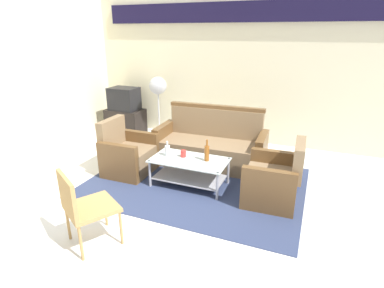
% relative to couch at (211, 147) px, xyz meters
% --- Properties ---
extents(ground_plane, '(14.00, 14.00, 0.00)m').
position_rel_couch_xyz_m(ground_plane, '(0.13, -1.59, -0.32)').
color(ground_plane, white).
extents(wall_back, '(6.52, 0.19, 2.80)m').
position_rel_couch_xyz_m(wall_back, '(0.13, 1.46, 1.16)').
color(wall_back, beige).
rests_on(wall_back, ground).
extents(rug, '(3.10, 2.27, 0.01)m').
position_rel_couch_xyz_m(rug, '(0.02, -0.74, -0.31)').
color(rug, '#2D3856').
rests_on(rug, ground).
extents(couch, '(1.83, 0.81, 0.96)m').
position_rel_couch_xyz_m(couch, '(0.00, 0.00, 0.00)').
color(couch, '#7F6647').
rests_on(couch, rug).
extents(armchair_left, '(0.71, 0.77, 0.85)m').
position_rel_couch_xyz_m(armchair_left, '(-1.11, -0.80, -0.03)').
color(armchair_left, '#7F6647').
rests_on(armchair_left, rug).
extents(armchair_right, '(0.73, 0.78, 0.85)m').
position_rel_couch_xyz_m(armchair_right, '(1.16, -0.83, -0.03)').
color(armchair_right, '#7F6647').
rests_on(armchair_right, rug).
extents(coffee_table, '(1.10, 0.60, 0.40)m').
position_rel_couch_xyz_m(coffee_table, '(-0.04, -0.85, -0.04)').
color(coffee_table, silver).
rests_on(coffee_table, rug).
extents(bottle_clear, '(0.07, 0.07, 0.23)m').
position_rel_couch_xyz_m(bottle_clear, '(-0.39, -0.84, 0.18)').
color(bottle_clear, silver).
rests_on(bottle_clear, coffee_table).
extents(bottle_brown, '(0.07, 0.07, 0.32)m').
position_rel_couch_xyz_m(bottle_brown, '(0.21, -0.79, 0.21)').
color(bottle_brown, brown).
rests_on(bottle_brown, coffee_table).
extents(cup, '(0.08, 0.08, 0.10)m').
position_rel_couch_xyz_m(cup, '(-0.16, -0.79, 0.14)').
color(cup, red).
rests_on(cup, coffee_table).
extents(tv_stand, '(0.80, 0.50, 0.52)m').
position_rel_couch_xyz_m(tv_stand, '(-2.34, 0.96, -0.06)').
color(tv_stand, black).
rests_on(tv_stand, ground).
extents(television, '(0.61, 0.46, 0.48)m').
position_rel_couch_xyz_m(television, '(-2.34, 0.96, 0.44)').
color(television, black).
rests_on(television, tv_stand).
extents(pedestal_fan, '(0.36, 0.36, 1.27)m').
position_rel_couch_xyz_m(pedestal_fan, '(-1.52, 1.01, 0.70)').
color(pedestal_fan, '#2D2D33').
rests_on(pedestal_fan, ground).
extents(wicker_chair, '(0.66, 0.66, 0.84)m').
position_rel_couch_xyz_m(wicker_chair, '(-0.52, -2.51, 0.18)').
color(wicker_chair, '#AD844C').
rests_on(wicker_chair, ground).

